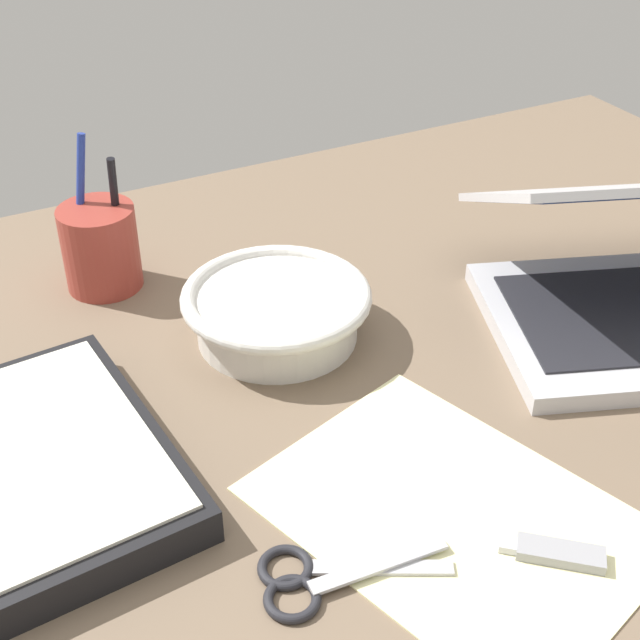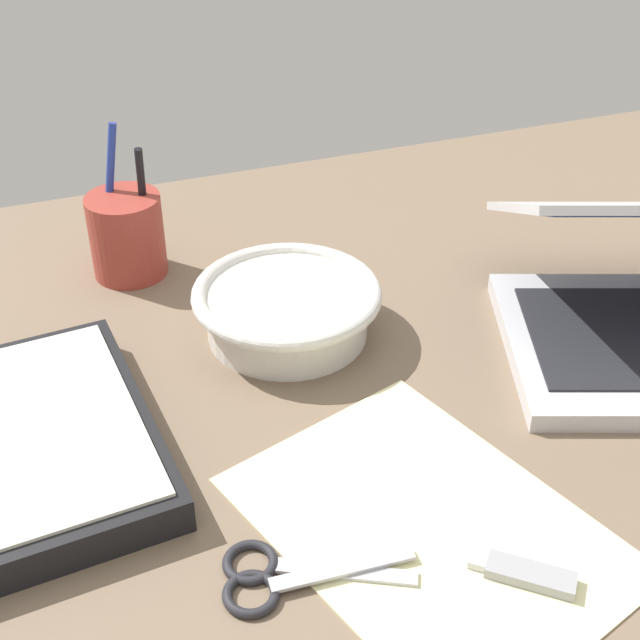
# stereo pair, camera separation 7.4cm
# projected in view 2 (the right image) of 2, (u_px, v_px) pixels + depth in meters

# --- Properties ---
(desk_top) EXTENTS (1.40, 1.00, 0.02)m
(desk_top) POSITION_uv_depth(u_px,v_px,m) (340.00, 431.00, 0.74)
(desk_top) COLOR #75604C
(desk_top) RESTS_ON ground
(bowl) EXTENTS (0.18, 0.18, 0.05)m
(bowl) POSITION_uv_depth(u_px,v_px,m) (287.00, 308.00, 0.83)
(bowl) COLOR silver
(bowl) RESTS_ON desk_top
(pen_cup) EXTENTS (0.08, 0.08, 0.16)m
(pen_cup) POSITION_uv_depth(u_px,v_px,m) (127.00, 234.00, 0.91)
(pen_cup) COLOR #9E382D
(pen_cup) RESTS_ON desk_top
(scissors) EXTENTS (0.13, 0.08, 0.01)m
(scissors) POSITION_uv_depth(u_px,v_px,m) (274.00, 576.00, 0.60)
(scissors) COLOR #B7B7BC
(scissors) RESTS_ON desk_top
(paper_sheet_front) EXTENTS (0.27, 0.32, 0.00)m
(paper_sheet_front) POSITION_uv_depth(u_px,v_px,m) (427.00, 526.00, 0.64)
(paper_sheet_front) COLOR #F4EFB2
(paper_sheet_front) RESTS_ON desk_top
(usb_drive) EXTENTS (0.07, 0.06, 0.01)m
(usb_drive) POSITION_uv_depth(u_px,v_px,m) (527.00, 575.00, 0.60)
(usb_drive) COLOR #99999E
(usb_drive) RESTS_ON desk_top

